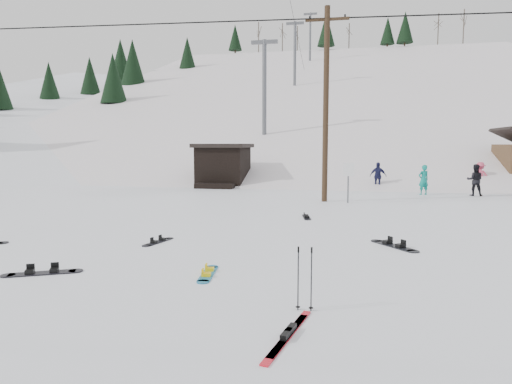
# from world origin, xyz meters

# --- Properties ---
(ground) EXTENTS (200.00, 200.00, 0.00)m
(ground) POSITION_xyz_m (0.00, 0.00, 0.00)
(ground) COLOR white
(ground) RESTS_ON ground
(ski_slope) EXTENTS (60.00, 85.24, 65.97)m
(ski_slope) POSITION_xyz_m (0.00, 55.00, -12.00)
(ski_slope) COLOR white
(ski_slope) RESTS_ON ground
(ridge_left) EXTENTS (47.54, 95.03, 58.38)m
(ridge_left) POSITION_xyz_m (-36.00, 48.00, -11.00)
(ridge_left) COLOR white
(ridge_left) RESTS_ON ground
(treeline_left) EXTENTS (20.00, 64.00, 10.00)m
(treeline_left) POSITION_xyz_m (-34.00, 40.00, 0.00)
(treeline_left) COLOR black
(treeline_left) RESTS_ON ground
(treeline_crest) EXTENTS (50.00, 6.00, 10.00)m
(treeline_crest) POSITION_xyz_m (0.00, 86.00, 0.00)
(treeline_crest) COLOR black
(treeline_crest) RESTS_ON ski_slope
(utility_pole) EXTENTS (2.00, 0.26, 9.00)m
(utility_pole) POSITION_xyz_m (2.00, 14.00, 4.68)
(utility_pole) COLOR #3A2819
(utility_pole) RESTS_ON ground
(trail_sign) EXTENTS (0.50, 0.09, 1.85)m
(trail_sign) POSITION_xyz_m (3.10, 13.58, 1.27)
(trail_sign) COLOR #595B60
(trail_sign) RESTS_ON ground
(lift_hut) EXTENTS (3.40, 4.10, 2.75)m
(lift_hut) POSITION_xyz_m (-5.00, 20.94, 1.36)
(lift_hut) COLOR black
(lift_hut) RESTS_ON ground
(lift_tower_near) EXTENTS (2.20, 0.36, 8.00)m
(lift_tower_near) POSITION_xyz_m (-4.00, 30.00, 7.86)
(lift_tower_near) COLOR #595B60
(lift_tower_near) RESTS_ON ski_slope
(lift_tower_mid) EXTENTS (2.20, 0.36, 8.00)m
(lift_tower_mid) POSITION_xyz_m (-4.00, 50.00, 14.36)
(lift_tower_mid) COLOR #595B60
(lift_tower_mid) RESTS_ON ski_slope
(lift_tower_far) EXTENTS (2.20, 0.36, 8.00)m
(lift_tower_far) POSITION_xyz_m (-4.00, 70.00, 20.86)
(lift_tower_far) COLOR #595B60
(lift_tower_far) RESTS_ON ski_slope
(hero_snowboard) EXTENTS (0.40, 1.35, 0.10)m
(hero_snowboard) POSITION_xyz_m (0.36, 1.11, 0.02)
(hero_snowboard) COLOR teal
(hero_snowboard) RESTS_ON ground
(hero_skis) EXTENTS (0.46, 1.95, 0.10)m
(hero_skis) POSITION_xyz_m (2.43, -1.59, 0.03)
(hero_skis) COLOR red
(hero_skis) RESTS_ON ground
(ski_poles) EXTENTS (0.29, 0.08, 1.06)m
(ski_poles) POSITION_xyz_m (2.55, -0.54, 0.54)
(ski_poles) COLOR black
(ski_poles) RESTS_ON ground
(board_scatter_a) EXTENTS (1.48, 0.90, 0.11)m
(board_scatter_a) POSITION_xyz_m (-3.06, 0.44, 0.03)
(board_scatter_a) COLOR black
(board_scatter_a) RESTS_ON ground
(board_scatter_b) EXTENTS (0.47, 1.27, 0.09)m
(board_scatter_b) POSITION_xyz_m (-1.97, 3.83, 0.02)
(board_scatter_b) COLOR black
(board_scatter_b) RESTS_ON ground
(board_scatter_d) EXTENTS (1.16, 1.41, 0.12)m
(board_scatter_d) POSITION_xyz_m (4.40, 4.65, 0.03)
(board_scatter_d) COLOR black
(board_scatter_d) RESTS_ON ground
(board_scatter_f) EXTENTS (0.45, 1.27, 0.09)m
(board_scatter_f) POSITION_xyz_m (1.64, 8.98, 0.02)
(board_scatter_f) COLOR black
(board_scatter_f) RESTS_ON ground
(skier_teal) EXTENTS (0.70, 0.60, 1.61)m
(skier_teal) POSITION_xyz_m (7.04, 18.00, 0.80)
(skier_teal) COLOR #0D8779
(skier_teal) RESTS_ON ground
(skier_dark) EXTENTS (0.90, 0.76, 1.67)m
(skier_dark) POSITION_xyz_m (9.61, 18.01, 0.83)
(skier_dark) COLOR black
(skier_dark) RESTS_ON ground
(skier_pink) EXTENTS (1.07, 0.62, 1.65)m
(skier_pink) POSITION_xyz_m (10.79, 21.75, 0.82)
(skier_pink) COLOR #D44B69
(skier_pink) RESTS_ON ground
(skier_navy) EXTENTS (1.01, 0.53, 1.64)m
(skier_navy) POSITION_xyz_m (4.79, 20.22, 0.82)
(skier_navy) COLOR #1A1C42
(skier_navy) RESTS_ON ground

